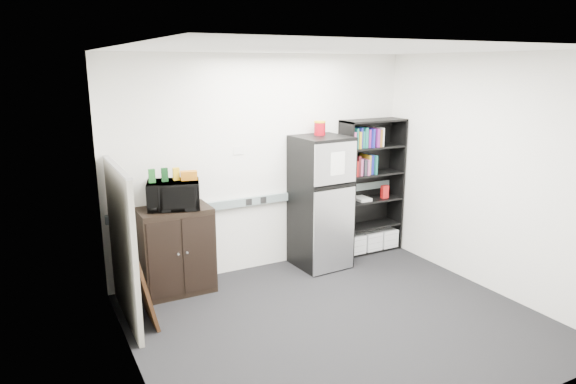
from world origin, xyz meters
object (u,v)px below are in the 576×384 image
at_px(microwave, 174,195).
at_px(cabinet, 176,250).
at_px(bookshelf, 371,188).
at_px(cubicle_partition, 122,245).
at_px(refrigerator, 321,202).

bearing_deg(microwave, cabinet, 106.90).
height_order(bookshelf, cabinet, bookshelf).
distance_m(cabinet, microwave, 0.66).
bearing_deg(microwave, bookshelf, 18.56).
relative_size(cabinet, microwave, 1.77).
height_order(cubicle_partition, microwave, cubicle_partition).
distance_m(microwave, refrigerator, 1.91).
height_order(cabinet, microwave, microwave).
height_order(cubicle_partition, refrigerator, refrigerator).
distance_m(cubicle_partition, microwave, 0.84).
xyz_separation_m(cubicle_partition, refrigerator, (2.54, 0.34, 0.04)).
bearing_deg(refrigerator, microwave, 174.80).
bearing_deg(bookshelf, refrigerator, -170.79).
bearing_deg(bookshelf, microwave, -178.34).
relative_size(cubicle_partition, refrigerator, 0.95).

